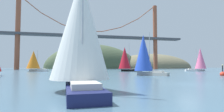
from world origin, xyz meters
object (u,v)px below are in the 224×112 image
(sailboat_pink_spinnaker, at_px, (200,59))
(channel_buoy, at_px, (223,74))
(sailboat_crimson_sail, at_px, (125,59))
(sailboat_orange_sail, at_px, (34,60))
(sailboat_white_mainsail, at_px, (81,29))
(sailboat_blue_spinnaker, at_px, (144,54))

(sailboat_pink_spinnaker, xyz_separation_m, channel_buoy, (-19.06, -29.93, -4.47))
(sailboat_crimson_sail, height_order, channel_buoy, sailboat_crimson_sail)
(sailboat_orange_sail, bearing_deg, sailboat_white_mainsail, -75.73)
(sailboat_blue_spinnaker, relative_size, channel_buoy, 3.58)
(sailboat_blue_spinnaker, xyz_separation_m, channel_buoy, (15.62, -5.29, -4.38))
(sailboat_white_mainsail, xyz_separation_m, sailboat_blue_spinnaker, (15.08, 22.15, -0.31))
(sailboat_crimson_sail, relative_size, sailboat_blue_spinnaker, 1.20)
(sailboat_white_mainsail, relative_size, sailboat_pink_spinnaker, 1.03)
(sailboat_blue_spinnaker, bearing_deg, sailboat_crimson_sail, 80.86)
(sailboat_orange_sail, bearing_deg, sailboat_crimson_sail, -10.60)
(sailboat_orange_sail, distance_m, channel_buoy, 61.69)
(sailboat_crimson_sail, bearing_deg, sailboat_blue_spinnaker, -99.14)
(channel_buoy, bearing_deg, sailboat_crimson_sail, 107.25)
(sailboat_white_mainsail, bearing_deg, sailboat_pink_spinnaker, 43.24)
(sailboat_white_mainsail, xyz_separation_m, sailboat_orange_sail, (-14.83, 58.30, -0.81))
(sailboat_blue_spinnaker, distance_m, channel_buoy, 17.07)
(sailboat_white_mainsail, relative_size, sailboat_crimson_sail, 0.90)
(sailboat_white_mainsail, distance_m, sailboat_blue_spinnaker, 26.80)
(sailboat_crimson_sail, xyz_separation_m, sailboat_pink_spinnaker, (29.91, -5.01, -0.14))
(sailboat_pink_spinnaker, bearing_deg, sailboat_crimson_sail, 170.48)
(sailboat_blue_spinnaker, relative_size, sailboat_pink_spinnaker, 0.96)
(sailboat_crimson_sail, xyz_separation_m, sailboat_blue_spinnaker, (-4.77, -29.65, -0.24))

